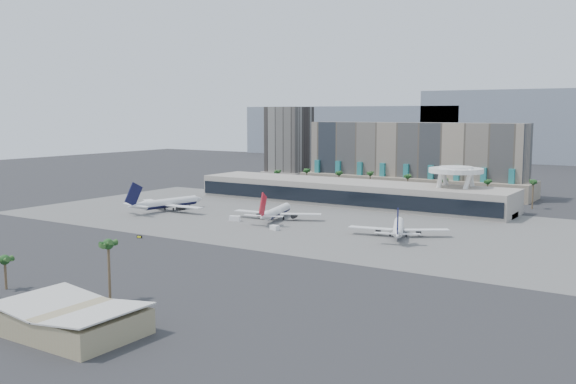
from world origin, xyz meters
The scene contains 17 objects.
ground centered at (0.00, 0.00, 0.00)m, with size 900.00×900.00×0.00m, color #232326.
apron_pad centered at (0.00, 55.00, 0.03)m, with size 260.00×130.00×0.06m, color #5B5B59.
mountain_ridge centered at (27.88, 470.00, 29.89)m, with size 680.00×60.00×70.00m.
hotel centered at (10.00, 174.41, 16.81)m, with size 140.00×30.00×42.00m.
office_tower centered at (-95.00, 200.00, 22.94)m, with size 30.00×30.00×52.00m.
terminal centered at (0.00, 109.84, 6.52)m, with size 170.00×32.50×14.50m.
saucer_structure centered at (55.00, 116.00, 18.45)m, with size 26.00×26.00×21.89m.
palm_row centered at (7.00, 145.00, 10.50)m, with size 157.80×2.80×13.10m.
hangar_right centered at (42.00, -100.00, 2.95)m, with size 30.55×20.60×6.89m.
airliner_left centered at (-63.29, 40.81, 3.97)m, with size 43.56×45.22×15.73m.
airliner_centre centered at (-4.05, 47.79, 3.68)m, with size 39.77×41.24×14.57m.
airliner_right centered at (57.59, 40.81, 3.49)m, with size 36.82×37.97×13.85m.
service_vehicle_a centered at (-17.52, 35.02, 1.17)m, with size 4.80×2.34×2.34m, color white.
service_vehicle_b centered at (9.65, 26.33, 1.00)m, with size 3.88×2.22×1.99m, color white.
taxiway_sign centered at (-24.41, -15.70, 0.52)m, with size 2.31×0.77×1.04m.
near_palm_a centered at (-2.04, -86.58, 6.79)m, with size 6.00×6.00×9.58m.
near_palm_b centered at (29.33, -78.12, 12.99)m, with size 6.00×6.00×15.93m.
Camera 1 is at (154.11, -187.33, 47.46)m, focal length 40.00 mm.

